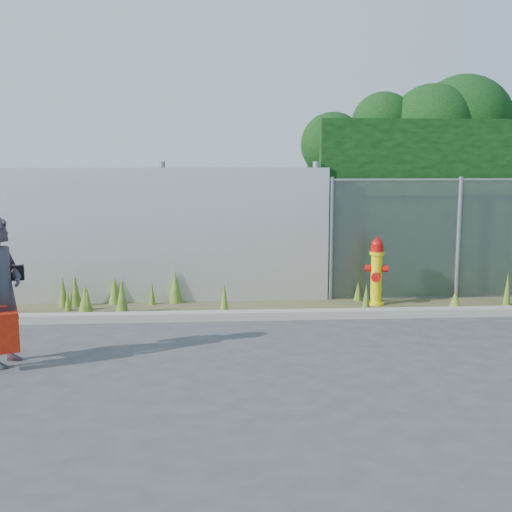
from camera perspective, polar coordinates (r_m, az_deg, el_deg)
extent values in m
plane|color=#3C3C3E|center=(7.78, 2.95, -8.81)|extent=(80.00, 80.00, 0.00)
cube|color=gray|center=(9.48, 1.65, -5.25)|extent=(16.00, 0.22, 0.12)
cube|color=#4C452B|center=(10.08, 1.32, -4.75)|extent=(16.00, 1.20, 0.01)
cone|color=#46641E|center=(10.29, -16.38, -3.97)|extent=(0.12, 0.12, 0.31)
cone|color=#46641E|center=(10.54, -16.77, -3.10)|extent=(0.16, 0.16, 0.52)
cone|color=#46641E|center=(10.27, 17.28, -3.93)|extent=(0.24, 0.24, 0.34)
cone|color=#46641E|center=(9.56, -2.84, -3.94)|extent=(0.16, 0.16, 0.51)
cone|color=#46641E|center=(10.61, -12.45, -3.05)|extent=(0.22, 0.22, 0.45)
cone|color=#46641E|center=(10.56, -15.77, -3.00)|extent=(0.20, 0.20, 0.54)
cone|color=#46641E|center=(11.01, 21.44, -2.80)|extent=(0.12, 0.12, 0.54)
cone|color=#46641E|center=(10.73, 10.90, -2.79)|extent=(0.10, 0.10, 0.49)
cone|color=#46641E|center=(10.02, 9.77, -3.70)|extent=(0.14, 0.14, 0.44)
cone|color=#46641E|center=(10.46, 9.82, -3.73)|extent=(0.11, 0.11, 0.24)
cone|color=#46641E|center=(9.88, -11.83, -3.60)|extent=(0.20, 0.20, 0.55)
cone|color=#46641E|center=(10.27, -14.85, -4.15)|extent=(0.24, 0.24, 0.23)
cone|color=#46641E|center=(9.98, -14.93, -3.83)|extent=(0.24, 0.24, 0.47)
cone|color=#46641E|center=(9.95, -14.76, -3.98)|extent=(0.17, 0.17, 0.42)
cone|color=#46641E|center=(10.74, 9.05, -3.18)|extent=(0.15, 0.15, 0.32)
cone|color=#46641E|center=(10.45, -9.22, -3.32)|extent=(0.11, 0.11, 0.39)
cone|color=#46641E|center=(10.62, -15.44, -3.87)|extent=(0.19, 0.19, 0.19)
cone|color=#46641E|center=(10.24, -21.36, -3.80)|extent=(0.08, 0.08, 0.48)
cone|color=#46641E|center=(10.51, -7.18, -2.76)|extent=(0.22, 0.22, 0.55)
cube|color=silver|center=(10.70, -16.58, 1.63)|extent=(8.50, 0.08, 2.20)
cylinder|color=gray|center=(10.58, -8.23, 2.09)|extent=(0.10, 0.10, 2.30)
cylinder|color=gray|center=(10.69, 5.26, 2.21)|extent=(0.10, 0.10, 2.30)
cylinder|color=gray|center=(10.63, 6.69, 1.47)|extent=(0.07, 0.07, 2.05)
cylinder|color=gray|center=(11.23, 17.54, 1.50)|extent=(0.07, 0.07, 2.05)
cube|color=black|center=(12.64, 21.71, 4.19)|extent=(7.30, 1.60, 3.00)
sphere|color=black|center=(11.41, 6.82, 9.83)|extent=(1.12, 1.12, 1.12)
sphere|color=black|center=(12.06, 11.25, 11.40)|extent=(1.17, 1.17, 1.17)
sphere|color=black|center=(12.11, 15.42, 10.86)|extent=(1.58, 1.58, 1.58)
sphere|color=black|center=(12.56, 17.96, 11.05)|extent=(1.81, 1.81, 1.81)
sphere|color=black|center=(12.85, 21.82, 8.01)|extent=(1.67, 1.67, 1.67)
cylinder|color=yellow|center=(10.52, 10.58, -4.20)|extent=(0.27, 0.27, 0.06)
cylinder|color=yellow|center=(10.44, 10.64, -2.12)|extent=(0.18, 0.18, 0.83)
cylinder|color=yellow|center=(10.37, 10.70, 0.24)|extent=(0.24, 0.24, 0.05)
cylinder|color=#B20F0A|center=(10.36, 10.71, 0.62)|extent=(0.21, 0.21, 0.10)
sphere|color=#B20F0A|center=(10.35, 10.72, 1.00)|extent=(0.19, 0.19, 0.19)
cylinder|color=#B20F0A|center=(10.34, 10.74, 1.53)|extent=(0.05, 0.05, 0.05)
cylinder|color=#B20F0A|center=(10.37, 9.93, -1.10)|extent=(0.10, 0.11, 0.11)
cylinder|color=#B20F0A|center=(10.44, 11.40, -1.08)|extent=(0.10, 0.11, 0.11)
cylinder|color=#B20F0A|center=(10.30, 10.84, -1.86)|extent=(0.15, 0.12, 0.15)
imported|color=#0E5059|center=(7.79, -21.65, -2.95)|extent=(0.51, 0.68, 1.69)
cube|color=black|center=(7.95, -20.75, -1.41)|extent=(0.23, 0.10, 0.17)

